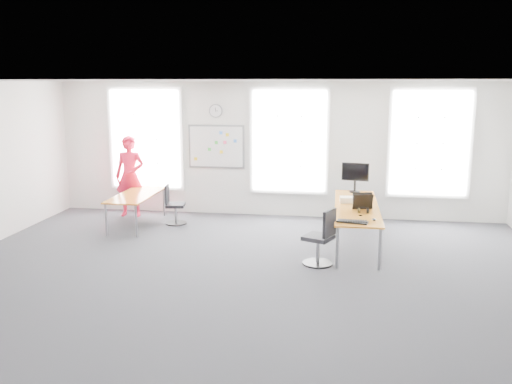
% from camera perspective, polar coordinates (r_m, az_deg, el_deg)
% --- Properties ---
extents(floor, '(10.00, 10.00, 0.00)m').
position_cam_1_polar(floor, '(8.59, -1.05, -8.81)').
color(floor, '#28282D').
rests_on(floor, ground).
extents(ceiling, '(10.00, 10.00, 0.00)m').
position_cam_1_polar(ceiling, '(8.05, -1.13, 11.64)').
color(ceiling, white).
rests_on(ceiling, ground).
extents(wall_back, '(10.00, 0.00, 10.00)m').
position_cam_1_polar(wall_back, '(12.11, 2.10, 4.47)').
color(wall_back, white).
rests_on(wall_back, ground).
extents(wall_front, '(10.00, 0.00, 10.00)m').
position_cam_1_polar(wall_front, '(4.42, -9.89, -8.24)').
color(wall_front, white).
rests_on(wall_front, ground).
extents(window_left, '(1.60, 0.06, 2.20)m').
position_cam_1_polar(window_left, '(12.74, -11.50, 5.50)').
color(window_left, white).
rests_on(window_left, wall_back).
extents(window_mid, '(1.60, 0.06, 2.20)m').
position_cam_1_polar(window_mid, '(12.02, 3.51, 5.36)').
color(window_mid, white).
rests_on(window_mid, wall_back).
extents(window_right, '(1.60, 0.06, 2.20)m').
position_cam_1_polar(window_right, '(12.14, 17.82, 4.89)').
color(window_right, white).
rests_on(window_right, wall_back).
extents(desk_right, '(0.80, 2.99, 0.73)m').
position_cam_1_polar(desk_right, '(10.21, 10.53, -1.71)').
color(desk_right, '#BD7C18').
rests_on(desk_right, ground).
extents(desk_left, '(0.74, 1.85, 0.68)m').
position_cam_1_polar(desk_left, '(11.64, -12.48, -0.49)').
color(desk_left, '#BD7C18').
rests_on(desk_left, ground).
extents(chair_right, '(0.57, 0.57, 0.95)m').
position_cam_1_polar(chair_right, '(9.02, 6.89, -5.09)').
color(chair_right, black).
rests_on(chair_right, ground).
extents(chair_left, '(0.45, 0.45, 0.84)m').
position_cam_1_polar(chair_left, '(11.67, -8.71, -1.56)').
color(chair_left, black).
rests_on(chair_left, ground).
extents(person, '(0.67, 0.45, 1.82)m').
position_cam_1_polar(person, '(12.46, -13.13, 1.62)').
color(person, red).
rests_on(person, ground).
extents(whiteboard, '(1.20, 0.03, 0.90)m').
position_cam_1_polar(whiteboard, '(12.30, -4.20, 4.79)').
color(whiteboard, white).
rests_on(whiteboard, wall_back).
extents(wall_clock, '(0.30, 0.04, 0.30)m').
position_cam_1_polar(wall_clock, '(12.23, -4.26, 8.51)').
color(wall_clock, gray).
rests_on(wall_clock, wall_back).
extents(keyboard, '(0.53, 0.28, 0.02)m').
position_cam_1_polar(keyboard, '(8.99, 10.12, -3.11)').
color(keyboard, black).
rests_on(keyboard, desk_right).
extents(mouse, '(0.08, 0.11, 0.04)m').
position_cam_1_polar(mouse, '(9.18, 12.32, -2.85)').
color(mouse, black).
rests_on(mouse, desk_right).
extents(lens_cap, '(0.08, 0.08, 0.01)m').
position_cam_1_polar(lens_cap, '(9.47, 10.94, -2.44)').
color(lens_cap, black).
rests_on(lens_cap, desk_right).
extents(headphones, '(0.19, 0.10, 0.11)m').
position_cam_1_polar(headphones, '(9.65, 11.19, -1.91)').
color(headphones, black).
rests_on(headphones, desk_right).
extents(laptop_sleeve, '(0.37, 0.26, 0.29)m').
position_cam_1_polar(laptop_sleeve, '(9.94, 11.17, -0.97)').
color(laptop_sleeve, black).
rests_on(laptop_sleeve, desk_right).
extents(paper_stack, '(0.32, 0.25, 0.10)m').
position_cam_1_polar(paper_stack, '(10.48, 9.66, -0.79)').
color(paper_stack, '#F4E5C7').
rests_on(paper_stack, desk_right).
extents(monitor, '(0.55, 0.23, 0.62)m').
position_cam_1_polar(monitor, '(11.39, 10.40, 1.80)').
color(monitor, black).
rests_on(monitor, desk_right).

